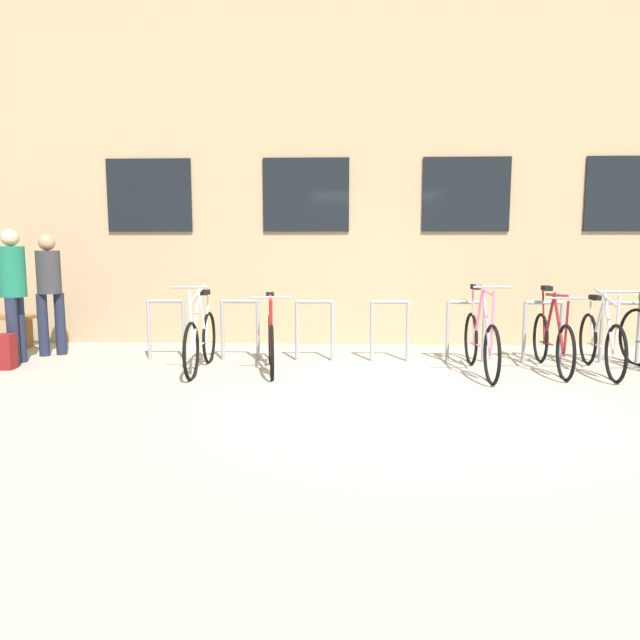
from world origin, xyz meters
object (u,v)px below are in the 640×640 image
bicycle_white (201,340)px  bicycle_red (271,341)px  person_browsing (13,287)px  bicycle_silver (601,341)px  person_by_bench (49,286)px  bicycle_maroon (552,340)px  backpack (3,352)px  bicycle_pink (481,341)px

bicycle_white → bicycle_red: bearing=3.3°
bicycle_red → person_browsing: (-3.35, 0.24, 0.64)m
bicycle_silver → person_by_bench: size_ratio=1.01×
bicycle_silver → bicycle_maroon: bearing=170.5°
person_by_bench → backpack: size_ratio=3.82×
bicycle_silver → backpack: size_ratio=3.87×
bicycle_silver → backpack: bicycle_silver is taller
bicycle_red → bicycle_pink: bicycle_pink is taller
bicycle_red → bicycle_pink: size_ratio=0.90×
bicycle_pink → backpack: 5.90m
bicycle_red → backpack: (-3.35, -0.09, -0.14)m
backpack → bicycle_pink: bearing=-2.7°
person_browsing → backpack: 0.85m
bicycle_red → person_by_bench: bearing=165.2°
bicycle_maroon → bicycle_silver: 0.56m
bicycle_maroon → person_browsing: 6.85m
bicycle_maroon → bicycle_red: (-3.48, -0.15, -0.01)m
bicycle_red → person_browsing: 3.42m
bicycle_maroon → backpack: bicycle_maroon is taller
bicycle_white → person_browsing: person_browsing is taller
bicycle_maroon → bicycle_white: bicycle_white is taller
bicycle_maroon → bicycle_red: bearing=-177.6°
bicycle_pink → bicycle_silver: bearing=4.5°
bicycle_white → bicycle_maroon: bearing=2.6°
backpack → bicycle_red: bearing=-1.4°
bicycle_pink → person_by_bench: bearing=171.1°
bicycle_silver → bicycle_white: bearing=-178.8°
bicycle_red → bicycle_pink: 2.55m
bicycle_pink → backpack: bicycle_pink is taller
bicycle_silver → bicycle_pink: 1.48m
bicycle_maroon → bicycle_pink: bicycle_pink is taller
bicycle_pink → person_by_bench: person_by_bench is taller
bicycle_maroon → person_by_bench: 6.72m
person_by_bench → person_browsing: person_browsing is taller
person_browsing → person_by_bench: bearing=74.8°
bicycle_red → bicycle_maroon: bearing=2.4°
bicycle_pink → person_browsing: 5.94m
bicycle_maroon → bicycle_silver: bicycle_silver is taller
person_browsing → backpack: person_browsing is taller
bicycle_pink → bicycle_red: bearing=178.6°
bicycle_maroon → backpack: bearing=-178.0°
bicycle_white → person_by_bench: size_ratio=0.99×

